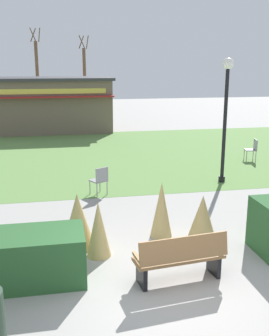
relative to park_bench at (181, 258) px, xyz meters
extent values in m
plane|color=#999691|center=(-0.30, -0.43, -0.48)|extent=(80.00, 80.00, 0.00)
cube|color=#5B8442|center=(-0.30, 11.07, -0.48)|extent=(36.00, 12.00, 0.01)
cube|color=olive|center=(-0.01, 0.07, -0.03)|extent=(1.74, 0.68, 0.06)
cube|color=olive|center=(0.02, -0.15, 0.25)|extent=(1.70, 0.32, 0.44)
cube|color=black|center=(-0.73, -0.02, -0.26)|extent=(0.13, 0.45, 0.45)
cube|color=black|center=(0.72, 0.15, -0.26)|extent=(0.13, 0.45, 0.45)
cube|color=olive|center=(-0.81, -0.03, 0.09)|extent=(0.11, 0.44, 0.06)
cube|color=olive|center=(0.80, 0.16, 0.09)|extent=(0.11, 0.44, 0.06)
cube|color=#28562B|center=(-2.79, 0.55, -0.01)|extent=(2.16, 1.10, 0.94)
cone|color=tan|center=(0.17, 2.06, 0.18)|extent=(0.51, 0.51, 1.31)
cone|color=tan|center=(-1.37, 1.33, 0.12)|extent=(0.52, 0.52, 1.19)
cone|color=tan|center=(1.07, 1.77, 0.04)|extent=(0.66, 0.66, 1.04)
cone|color=tan|center=(-1.77, 1.85, 0.14)|extent=(0.74, 0.74, 1.23)
cylinder|color=black|center=(3.33, 6.03, -0.38)|extent=(0.22, 0.22, 0.20)
cylinder|color=black|center=(3.33, 6.03, 1.41)|extent=(0.12, 0.12, 3.77)
sphere|color=white|center=(3.33, 6.03, 3.45)|extent=(0.36, 0.36, 0.36)
cube|color=#6B5B4C|center=(-2.84, 18.33, 1.01)|extent=(7.74, 3.68, 2.99)
cube|color=#333338|center=(-2.84, 18.33, 2.59)|extent=(8.04, 3.98, 0.16)
cube|color=maroon|center=(-2.84, 16.31, 1.67)|extent=(7.84, 0.36, 0.08)
cube|color=#D8CC4C|center=(-2.84, 16.47, 1.97)|extent=(6.96, 0.04, 0.28)
cube|color=gray|center=(5.73, 8.80, -0.03)|extent=(0.51, 0.51, 0.04)
cube|color=gray|center=(5.93, 8.77, 0.19)|extent=(0.12, 0.44, 0.44)
cylinder|color=gray|center=(5.58, 9.03, -0.26)|extent=(0.03, 0.03, 0.45)
cylinder|color=gray|center=(5.51, 8.65, -0.26)|extent=(0.03, 0.03, 0.45)
cylinder|color=gray|center=(5.96, 8.96, -0.26)|extent=(0.03, 0.03, 0.45)
cylinder|color=gray|center=(5.89, 8.58, -0.26)|extent=(0.03, 0.03, 0.45)
cube|color=gray|center=(-0.95, 5.45, -0.03)|extent=(0.60, 0.60, 0.04)
cube|color=gray|center=(-0.86, 5.27, 0.19)|extent=(0.40, 0.25, 0.44)
cylinder|color=gray|center=(-0.88, 5.71, -0.26)|extent=(0.03, 0.03, 0.45)
cylinder|color=gray|center=(-1.21, 5.52, -0.26)|extent=(0.03, 0.03, 0.45)
cylinder|color=gray|center=(-0.70, 5.37, -0.26)|extent=(0.03, 0.03, 0.45)
cylinder|color=gray|center=(-1.03, 5.19, -0.26)|extent=(0.03, 0.03, 0.45)
cube|color=#2D6638|center=(-5.91, 25.05, 0.07)|extent=(4.25, 1.91, 0.60)
cube|color=black|center=(-6.06, 25.04, 0.50)|extent=(2.35, 1.65, 0.44)
cylinder|color=black|center=(-4.64, 26.00, -0.16)|extent=(0.65, 0.24, 0.64)
cylinder|color=black|center=(-4.59, 24.16, -0.16)|extent=(0.65, 0.24, 0.64)
cylinder|color=brown|center=(0.45, 30.51, 2.14)|extent=(0.28, 0.28, 5.24)
cylinder|color=brown|center=(0.78, 30.61, 5.26)|extent=(0.25, 0.58, 1.12)
cylinder|color=brown|center=(0.27, 30.81, 5.26)|extent=(0.54, 0.36, 1.12)
cylinder|color=brown|center=(0.28, 30.20, 5.26)|extent=(0.54, 0.35, 1.12)
cylinder|color=brown|center=(-3.61, 29.91, 2.40)|extent=(0.28, 0.28, 5.76)
cylinder|color=brown|center=(-3.27, 30.01, 5.78)|extent=(0.25, 0.58, 1.12)
cylinder|color=brown|center=(-3.79, 30.21, 5.78)|extent=(0.54, 0.36, 1.12)
cylinder|color=brown|center=(-3.78, 29.60, 5.78)|extent=(0.54, 0.35, 1.12)
camera|label=1|loc=(-2.10, -6.49, 3.45)|focal=43.30mm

